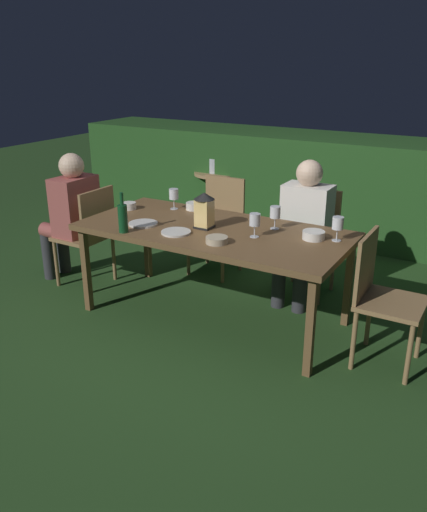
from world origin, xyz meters
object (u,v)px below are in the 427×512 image
Objects in this scene: dining_table at (214,235)px; bowl_bread at (217,240)px; chair_side_right_a at (219,221)px; chair_head_far at (381,294)px; lantern_centerpiece at (204,208)px; bowl_olives at (314,235)px; person_in_rust at (71,212)px; chair_head_near at (89,232)px; side_table at (217,189)px; wine_glass_c at (338,224)px; chair_side_right_b at (311,236)px; ice_bucket at (217,163)px; person_in_cream at (303,225)px; wine_glass_d at (275,213)px; wine_glass_b at (174,195)px; plate_a at (143,224)px; bowl_dip at (129,206)px; wine_glass_a at (255,221)px; green_bottle_on_table at (123,218)px; plate_b at (176,232)px; bowl_salad at (194,206)px.

dining_table is 0.33m from bowl_bread.
chair_side_right_a is 1.89m from chair_head_far.
lantern_centerpiece is 0.81m from bowl_olives.
chair_side_right_a is 1.32m from person_in_rust.
side_table is (0.05, 2.12, -0.07)m from chair_head_near.
chair_side_right_b is at bearing 122.06° from wine_glass_c.
lantern_centerpiece is at bearing 135.18° from bowl_bread.
side_table is (-0.74, 1.27, -0.07)m from chair_side_right_a.
chair_side_right_b is 2.53× the size of ice_bucket.
wine_glass_d is (-0.06, -0.44, 0.20)m from person_in_cream.
wine_glass_c is at bearing -43.30° from ice_bucket.
person_in_rust reaches higher than chair_head_near.
lantern_centerpiece is (1.17, -0.02, 0.38)m from chair_head_near.
dining_table is 0.64m from wine_glass_b.
plate_a reaches higher than dining_table.
wine_glass_d is 1.12× the size of bowl_bread.
bowl_olives is (1.95, 0.14, 0.27)m from chair_head_near.
wine_glass_c is at bearing -43.29° from side_table.
chair_side_right_a is at bearing 119.23° from bowl_bread.
wine_glass_b is 1.27m from bowl_olives.
wine_glass_a is at bearing -5.64° from bowl_dip.
bowl_bread is at bearing 10.89° from green_bottle_on_table.
chair_head_far is 5.15× the size of wine_glass_c.
chair_head_near reaches higher than dining_table.
person_in_cream is at bearing -41.81° from side_table.
person_in_cream reaches higher than wine_glass_a.
plate_b is at bearing -25.48° from bowl_dip.
chair_head_near is at bearing -132.85° from chair_side_right_a.
chair_head_near is (-0.79, -0.85, 0.00)m from chair_side_right_a.
ice_bucket is at bearing 120.39° from chair_side_right_a.
chair_head_far is 2.12m from bowl_dip.
wine_glass_c reaches higher than plate_b.
person_in_rust is at bearing -155.55° from chair_side_right_b.
bowl_salad is at bearing 18.53° from person_in_rust.
bowl_olives is at bearing 23.97° from wine_glass_a.
person_in_cream is at bearing 140.26° from chair_head_far.
wine_glass_b is (0.89, 0.29, 0.20)m from person_in_rust.
bowl_dip is 0.18× the size of side_table.
wine_glass_d is at bearing 24.35° from plate_a.
chair_side_right_b is at bearing 26.91° from chair_head_near.
ice_bucket is (0.05, 2.12, 0.24)m from chair_head_near.
wine_glass_b is 1.12× the size of bowl_bread.
plate_a is (-1.36, -0.37, -0.11)m from wine_glass_c.
dining_table is 0.90m from wine_glass_c.
bowl_salad is at bearing 22.43° from chair_head_near.
plate_b is at bearing -158.20° from wine_glass_a.
plate_a is (0.04, -0.47, -0.11)m from wine_glass_b.
dining_table is at bearing 38.02° from green_bottle_on_table.
person_in_cream is (-0.00, -0.20, 0.15)m from chair_side_right_b.
bowl_olives reaches higher than plate_b.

